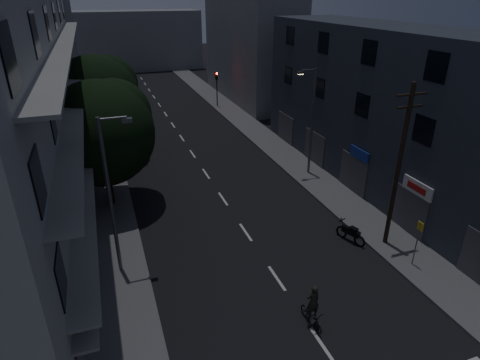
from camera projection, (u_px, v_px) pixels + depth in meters
ground at (191, 152)px, 35.83m from camera, size 160.00×160.00×0.00m
sidewalk_left at (104, 162)px, 33.52m from camera, size 3.00×90.00×0.15m
sidewalk_right at (268, 142)px, 38.08m from camera, size 3.00×90.00×0.15m
lane_markings at (177, 131)px, 41.15m from camera, size 0.15×60.50×0.01m
building_left at (11, 106)px, 23.25m from camera, size 7.00×36.00×14.00m
building_right at (393, 111)px, 27.75m from camera, size 6.19×28.00×11.00m
building_far_left at (47, 37)px, 48.37m from camera, size 6.00×20.00×16.00m
building_far_right at (250, 48)px, 51.19m from camera, size 6.00×20.00×13.00m
building_far_end at (132, 41)px, 72.04m from camera, size 24.00×8.00×10.00m
tree_near at (102, 129)px, 24.82m from camera, size 6.64×6.64×8.19m
tree_mid at (97, 95)px, 32.14m from camera, size 6.91×6.91×8.51m
tree_far at (94, 87)px, 40.13m from camera, size 5.41×5.41×6.69m
traffic_signal_far_right at (217, 82)px, 48.45m from camera, size 0.28×0.37×4.10m
traffic_signal_far_left at (104, 90)px, 44.39m from camera, size 0.28×0.37×4.10m
street_lamp_left_near at (112, 191)px, 18.64m from camera, size 1.51×0.25×8.00m
street_lamp_right at (311, 117)px, 29.55m from camera, size 1.51×0.25×8.00m
street_lamp_left_far at (99, 97)px, 35.38m from camera, size 1.51×0.25×8.00m
utility_pole at (399, 165)px, 20.71m from camera, size 1.80×0.24×9.00m
bus_stop_sign at (418, 236)px, 20.13m from camera, size 0.06×0.35×2.52m
motorcycle at (351, 234)px, 22.84m from camera, size 0.89×1.90×1.27m
cyclist at (312, 312)px, 17.00m from camera, size 0.66×1.67×2.08m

